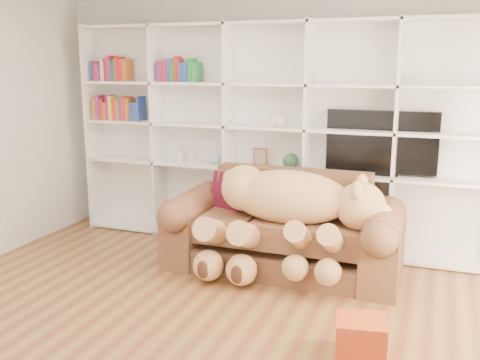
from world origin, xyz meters
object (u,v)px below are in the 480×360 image
at_px(teddy_bear, 287,209).
at_px(gift_box, 361,337).
at_px(tv, 381,143).
at_px(sofa, 284,234).

relative_size(teddy_bear, gift_box, 5.12).
bearing_deg(tv, teddy_bear, -129.92).
height_order(sofa, tv, tv).
bearing_deg(teddy_bear, sofa, 117.46).
relative_size(sofa, teddy_bear, 1.30).
distance_m(sofa, gift_box, 1.68).
xyz_separation_m(sofa, gift_box, (0.94, -1.37, -0.22)).
height_order(sofa, teddy_bear, teddy_bear).
bearing_deg(tv, sofa, -139.74).
height_order(teddy_bear, tv, tv).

